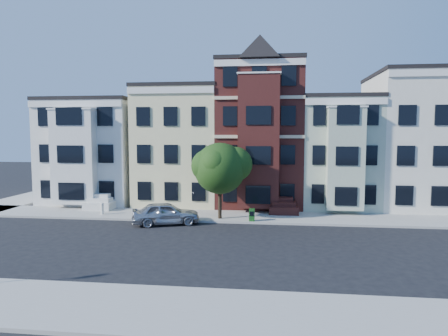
# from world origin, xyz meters

# --- Properties ---
(ground) EXTENTS (120.00, 120.00, 0.00)m
(ground) POSITION_xyz_m (0.00, 0.00, 0.00)
(ground) COLOR black
(far_sidewalk) EXTENTS (60.00, 4.00, 0.15)m
(far_sidewalk) POSITION_xyz_m (0.00, 8.00, 0.07)
(far_sidewalk) COLOR #9E9B93
(far_sidewalk) RESTS_ON ground
(near_sidewalk) EXTENTS (60.00, 4.00, 0.15)m
(near_sidewalk) POSITION_xyz_m (0.00, -8.00, 0.07)
(near_sidewalk) COLOR #9E9B93
(near_sidewalk) RESTS_ON ground
(house_white) EXTENTS (8.00, 9.00, 9.00)m
(house_white) POSITION_xyz_m (-15.00, 14.50, 4.50)
(house_white) COLOR silver
(house_white) RESTS_ON ground
(house_yellow) EXTENTS (7.00, 9.00, 10.00)m
(house_yellow) POSITION_xyz_m (-7.00, 14.50, 5.00)
(house_yellow) COLOR beige
(house_yellow) RESTS_ON ground
(house_brown) EXTENTS (7.00, 9.00, 12.00)m
(house_brown) POSITION_xyz_m (0.00, 14.50, 6.00)
(house_brown) COLOR #3B1512
(house_brown) RESTS_ON ground
(house_green) EXTENTS (6.00, 9.00, 9.00)m
(house_green) POSITION_xyz_m (6.50, 14.50, 4.50)
(house_green) COLOR #AAB99F
(house_green) RESTS_ON ground
(house_cream) EXTENTS (8.00, 9.00, 11.00)m
(house_cream) POSITION_xyz_m (13.50, 14.50, 5.50)
(house_cream) COLOR silver
(house_cream) RESTS_ON ground
(street_tree) EXTENTS (7.40, 7.40, 6.73)m
(street_tree) POSITION_xyz_m (-2.65, 6.90, 3.52)
(street_tree) COLOR #275016
(street_tree) RESTS_ON far_sidewalk
(parked_car) EXTENTS (4.93, 3.21, 1.56)m
(parked_car) POSITION_xyz_m (-6.19, 5.20, 0.78)
(parked_car) COLOR #AFB1B8
(parked_car) RESTS_ON ground
(newspaper_box) EXTENTS (0.40, 0.36, 0.87)m
(newspaper_box) POSITION_xyz_m (-0.33, 6.30, 0.58)
(newspaper_box) COLOR #1D5C1E
(newspaper_box) RESTS_ON far_sidewalk
(fire_hydrant) EXTENTS (0.33, 0.33, 0.71)m
(fire_hydrant) POSITION_xyz_m (-11.67, 7.28, 0.51)
(fire_hydrant) COLOR silver
(fire_hydrant) RESTS_ON far_sidewalk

